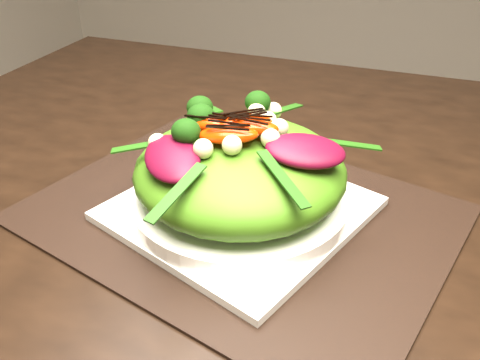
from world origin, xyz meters
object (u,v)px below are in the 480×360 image
(lettuce_mound, at_px, (240,170))
(orange_segment, at_px, (226,125))
(placemat, at_px, (240,213))
(salad_bowl, at_px, (240,198))
(dining_table, at_px, (453,226))
(plate_base, at_px, (240,208))

(lettuce_mound, height_order, orange_segment, orange_segment)
(placemat, relative_size, orange_segment, 7.36)
(placemat, relative_size, salad_bowl, 1.85)
(salad_bowl, bearing_deg, dining_table, 21.42)
(plate_base, height_order, lettuce_mound, lettuce_mound)
(plate_base, relative_size, salad_bowl, 1.01)
(placemat, bearing_deg, orange_segment, 157.51)
(salad_bowl, xyz_separation_m, lettuce_mound, (0.00, 0.00, 0.04))
(dining_table, xyz_separation_m, placemat, (-0.23, -0.09, 0.02))
(orange_segment, bearing_deg, lettuce_mound, -22.49)
(lettuce_mound, bearing_deg, plate_base, 0.00)
(dining_table, bearing_deg, salad_bowl, -158.58)
(salad_bowl, bearing_deg, placemat, 90.00)
(dining_table, xyz_separation_m, plate_base, (-0.23, -0.09, 0.03))
(salad_bowl, distance_m, orange_segment, 0.09)
(placemat, xyz_separation_m, salad_bowl, (0.00, -0.00, 0.02))
(plate_base, xyz_separation_m, orange_segment, (-0.02, 0.01, 0.10))
(salad_bowl, bearing_deg, lettuce_mound, 90.00)
(plate_base, relative_size, lettuce_mound, 1.06)
(placemat, distance_m, salad_bowl, 0.02)
(lettuce_mound, bearing_deg, dining_table, 21.42)
(dining_table, height_order, orange_segment, dining_table)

